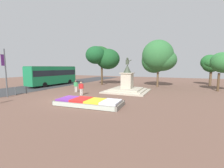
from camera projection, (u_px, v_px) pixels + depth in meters
ground_plane at (66, 100)px, 15.87m from camera, size 81.35×81.35×0.00m
flower_planter at (88, 102)px, 13.69m from camera, size 6.40×2.93×0.57m
statue_monument at (127, 86)px, 21.26m from camera, size 5.85×5.85×4.80m
banner_pole at (6, 72)px, 16.98m from camera, size 0.15×0.58×5.52m
city_bus at (53, 75)px, 28.40m from camera, size 2.96×10.20×3.61m
pedestrian_near_planter at (81, 88)px, 18.41m from camera, size 0.45×0.42×1.69m
pedestrian_crossing_plaza at (76, 85)px, 20.75m from camera, size 0.55×0.32×1.64m
kerb_bollard_mid_a at (16, 91)px, 18.62m from camera, size 0.13×0.13×1.00m
kerb_bollard_mid_b at (26, 90)px, 19.74m from camera, size 0.18×0.18×0.95m
park_tree_far_left at (158, 58)px, 26.11m from camera, size 5.97×5.52×8.12m
park_tree_behind_statue at (102, 57)px, 28.99m from camera, size 6.29×5.74×7.55m
park_tree_far_right at (211, 64)px, 27.79m from camera, size 3.25×3.38×5.78m
park_tree_street_side at (224, 62)px, 21.18m from camera, size 3.59×3.23×5.58m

